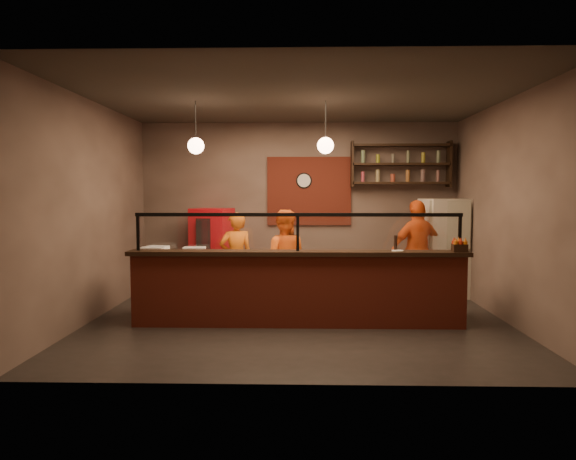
{
  "coord_description": "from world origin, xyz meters",
  "views": [
    {
      "loc": [
        0.04,
        -7.35,
        1.84
      ],
      "look_at": [
        -0.15,
        0.3,
        1.31
      ],
      "focal_mm": 32.0,
      "sensor_mm": 36.0,
      "label": 1
    }
  ],
  "objects_px": {
    "cook_left": "(236,258)",
    "fridge": "(444,248)",
    "wall_clock": "(304,181)",
    "red_cooler": "(212,251)",
    "condiment_caddy": "(460,248)",
    "pepper_mill": "(395,243)",
    "cook_mid": "(283,259)",
    "cook_right": "(418,251)",
    "pizza_dough": "(304,258)"
  },
  "relations": [
    {
      "from": "cook_left",
      "to": "fridge",
      "type": "xyz_separation_m",
      "value": [
        3.64,
        0.71,
        0.11
      ]
    },
    {
      "from": "pizza_dough",
      "to": "condiment_caddy",
      "type": "distance_m",
      "value": 2.18
    },
    {
      "from": "pizza_dough",
      "to": "cook_left",
      "type": "bearing_deg",
      "value": 138.14
    },
    {
      "from": "wall_clock",
      "to": "cook_right",
      "type": "height_order",
      "value": "wall_clock"
    },
    {
      "from": "cook_right",
      "to": "condiment_caddy",
      "type": "distance_m",
      "value": 1.83
    },
    {
      "from": "cook_mid",
      "to": "cook_right",
      "type": "distance_m",
      "value": 2.37
    },
    {
      "from": "pepper_mill",
      "to": "cook_right",
      "type": "bearing_deg",
      "value": 67.43
    },
    {
      "from": "fridge",
      "to": "pepper_mill",
      "type": "height_order",
      "value": "fridge"
    },
    {
      "from": "cook_left",
      "to": "cook_right",
      "type": "relative_size",
      "value": 0.88
    },
    {
      "from": "cook_right",
      "to": "pepper_mill",
      "type": "relative_size",
      "value": 8.28
    },
    {
      "from": "wall_clock",
      "to": "fridge",
      "type": "distance_m",
      "value": 2.85
    },
    {
      "from": "cook_left",
      "to": "cook_right",
      "type": "bearing_deg",
      "value": 167.39
    },
    {
      "from": "red_cooler",
      "to": "pizza_dough",
      "type": "xyz_separation_m",
      "value": [
        1.7,
        -2.03,
        0.12
      ]
    },
    {
      "from": "wall_clock",
      "to": "red_cooler",
      "type": "xyz_separation_m",
      "value": [
        -1.71,
        -0.31,
        -1.31
      ]
    },
    {
      "from": "red_cooler",
      "to": "pepper_mill",
      "type": "relative_size",
      "value": 7.5
    },
    {
      "from": "red_cooler",
      "to": "pepper_mill",
      "type": "xyz_separation_m",
      "value": [
        2.97,
        -2.37,
        0.38
      ]
    },
    {
      "from": "cook_right",
      "to": "red_cooler",
      "type": "height_order",
      "value": "cook_right"
    },
    {
      "from": "cook_left",
      "to": "red_cooler",
      "type": "xyz_separation_m",
      "value": [
        -0.58,
        1.02,
        0.02
      ]
    },
    {
      "from": "wall_clock",
      "to": "cook_left",
      "type": "xyz_separation_m",
      "value": [
        -1.14,
        -1.33,
        -1.33
      ]
    },
    {
      "from": "condiment_caddy",
      "to": "pepper_mill",
      "type": "xyz_separation_m",
      "value": [
        -0.84,
        0.14,
        0.05
      ]
    },
    {
      "from": "cook_mid",
      "to": "pizza_dough",
      "type": "height_order",
      "value": "cook_mid"
    },
    {
      "from": "wall_clock",
      "to": "cook_mid",
      "type": "xyz_separation_m",
      "value": [
        -0.34,
        -1.64,
        -1.3
      ]
    },
    {
      "from": "red_cooler",
      "to": "pepper_mill",
      "type": "bearing_deg",
      "value": -24.62
    },
    {
      "from": "cook_mid",
      "to": "condiment_caddy",
      "type": "relative_size",
      "value": 8.34
    },
    {
      "from": "wall_clock",
      "to": "pizza_dough",
      "type": "relative_size",
      "value": 0.64
    },
    {
      "from": "cook_right",
      "to": "condiment_caddy",
      "type": "bearing_deg",
      "value": 76.56
    },
    {
      "from": "fridge",
      "to": "red_cooler",
      "type": "xyz_separation_m",
      "value": [
        -4.21,
        0.31,
        -0.09
      ]
    },
    {
      "from": "cook_mid",
      "to": "pepper_mill",
      "type": "bearing_deg",
      "value": 150.38
    },
    {
      "from": "cook_left",
      "to": "fridge",
      "type": "height_order",
      "value": "fridge"
    },
    {
      "from": "fridge",
      "to": "pepper_mill",
      "type": "bearing_deg",
      "value": -131.15
    },
    {
      "from": "pepper_mill",
      "to": "red_cooler",
      "type": "bearing_deg",
      "value": 141.42
    },
    {
      "from": "cook_left",
      "to": "fridge",
      "type": "distance_m",
      "value": 3.71
    },
    {
      "from": "condiment_caddy",
      "to": "pepper_mill",
      "type": "relative_size",
      "value": 0.91
    },
    {
      "from": "cook_left",
      "to": "pizza_dough",
      "type": "relative_size",
      "value": 3.31
    },
    {
      "from": "cook_right",
      "to": "fridge",
      "type": "distance_m",
      "value": 0.68
    },
    {
      "from": "cook_left",
      "to": "condiment_caddy",
      "type": "height_order",
      "value": "cook_left"
    },
    {
      "from": "wall_clock",
      "to": "pepper_mill",
      "type": "xyz_separation_m",
      "value": [
        1.26,
        -2.68,
        -0.93
      ]
    },
    {
      "from": "cook_left",
      "to": "red_cooler",
      "type": "relative_size",
      "value": 0.98
    },
    {
      "from": "red_cooler",
      "to": "pepper_mill",
      "type": "distance_m",
      "value": 3.82
    },
    {
      "from": "wall_clock",
      "to": "pepper_mill",
      "type": "relative_size",
      "value": 1.42
    },
    {
      "from": "cook_right",
      "to": "condiment_caddy",
      "type": "relative_size",
      "value": 9.11
    },
    {
      "from": "wall_clock",
      "to": "fridge",
      "type": "height_order",
      "value": "wall_clock"
    },
    {
      "from": "cook_left",
      "to": "condiment_caddy",
      "type": "distance_m",
      "value": 3.58
    },
    {
      "from": "wall_clock",
      "to": "cook_left",
      "type": "distance_m",
      "value": 2.2
    },
    {
      "from": "condiment_caddy",
      "to": "pizza_dough",
      "type": "bearing_deg",
      "value": 167.1
    },
    {
      "from": "fridge",
      "to": "condiment_caddy",
      "type": "relative_size",
      "value": 9.2
    },
    {
      "from": "condiment_caddy",
      "to": "pepper_mill",
      "type": "distance_m",
      "value": 0.85
    },
    {
      "from": "wall_clock",
      "to": "red_cooler",
      "type": "relative_size",
      "value": 0.19
    },
    {
      "from": "cook_right",
      "to": "pizza_dough",
      "type": "relative_size",
      "value": 3.75
    },
    {
      "from": "cook_mid",
      "to": "red_cooler",
      "type": "height_order",
      "value": "cook_mid"
    }
  ]
}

